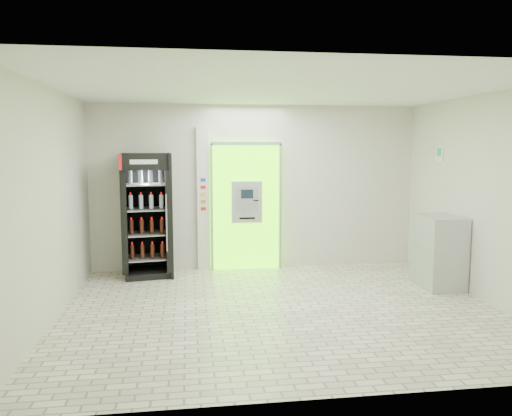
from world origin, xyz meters
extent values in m
plane|color=beige|center=(0.00, 0.00, 0.00)|extent=(6.00, 6.00, 0.00)
plane|color=beige|center=(0.00, 2.50, 1.50)|extent=(6.00, 0.00, 6.00)
plane|color=beige|center=(0.00, -2.50, 1.50)|extent=(6.00, 0.00, 6.00)
plane|color=beige|center=(-3.00, 0.00, 1.50)|extent=(0.00, 5.00, 5.00)
plane|color=beige|center=(3.00, 0.00, 1.50)|extent=(0.00, 5.00, 5.00)
plane|color=white|center=(0.00, 0.00, 3.00)|extent=(6.00, 6.00, 0.00)
cube|color=#5BFF00|center=(-0.20, 2.43, 1.15)|extent=(1.20, 0.12, 2.30)
cube|color=gray|center=(-0.20, 2.36, 2.30)|extent=(1.28, 0.04, 0.06)
cube|color=gray|center=(-0.83, 2.36, 1.15)|extent=(0.04, 0.04, 2.30)
cube|color=gray|center=(0.43, 2.36, 1.15)|extent=(0.04, 0.04, 2.30)
cube|color=black|center=(-0.10, 2.38, 0.50)|extent=(0.62, 0.01, 0.67)
cube|color=black|center=(-0.54, 2.38, 1.98)|extent=(0.22, 0.01, 0.18)
cube|color=#ABAEB3|center=(-0.20, 2.32, 1.25)|extent=(0.55, 0.12, 0.75)
cube|color=black|center=(-0.20, 2.25, 1.40)|extent=(0.22, 0.01, 0.16)
cube|color=gray|center=(-0.20, 2.25, 1.12)|extent=(0.16, 0.01, 0.12)
cube|color=black|center=(-0.04, 2.25, 1.28)|extent=(0.09, 0.01, 0.02)
cube|color=black|center=(-0.20, 2.25, 0.96)|extent=(0.28, 0.01, 0.03)
cube|color=silver|center=(-0.98, 2.45, 1.30)|extent=(0.22, 0.10, 2.60)
cube|color=#193FB2|center=(-0.98, 2.40, 1.65)|extent=(0.09, 0.01, 0.06)
cube|color=red|center=(-0.98, 2.40, 1.52)|extent=(0.09, 0.01, 0.06)
cube|color=yellow|center=(-0.98, 2.40, 1.39)|extent=(0.09, 0.01, 0.06)
cube|color=orange|center=(-0.98, 2.40, 1.26)|extent=(0.09, 0.01, 0.06)
cube|color=red|center=(-0.98, 2.40, 1.13)|extent=(0.09, 0.01, 0.06)
cube|color=black|center=(-1.96, 2.13, 1.07)|extent=(0.90, 0.83, 2.13)
cube|color=black|center=(-1.96, 2.46, 1.07)|extent=(0.80, 0.17, 2.13)
cube|color=red|center=(-1.96, 1.77, 2.00)|extent=(0.78, 0.12, 0.26)
cube|color=white|center=(-1.96, 1.76, 2.00)|extent=(0.44, 0.07, 0.07)
cube|color=black|center=(-1.96, 2.13, 0.05)|extent=(0.90, 0.83, 0.11)
cylinder|color=gray|center=(-1.61, 1.74, 0.98)|extent=(0.03, 0.03, 0.96)
cube|color=gray|center=(-1.96, 2.13, 0.32)|extent=(0.75, 0.71, 0.02)
cube|color=gray|center=(-1.96, 2.13, 0.75)|extent=(0.75, 0.71, 0.02)
cube|color=gray|center=(-1.96, 2.13, 1.17)|extent=(0.75, 0.71, 0.02)
cube|color=gray|center=(-1.96, 2.13, 1.60)|extent=(0.75, 0.71, 0.02)
cube|color=#ABAEB3|center=(2.70, 0.76, 0.58)|extent=(0.60, 0.88, 1.15)
cube|color=gray|center=(2.41, 0.76, 0.63)|extent=(0.03, 0.85, 0.01)
cube|color=white|center=(2.99, 1.40, 2.12)|extent=(0.02, 0.22, 0.26)
cube|color=#0C8B3F|center=(2.98, 1.40, 2.15)|extent=(0.00, 0.14, 0.14)
camera|label=1|loc=(-1.26, -6.59, 2.23)|focal=35.00mm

